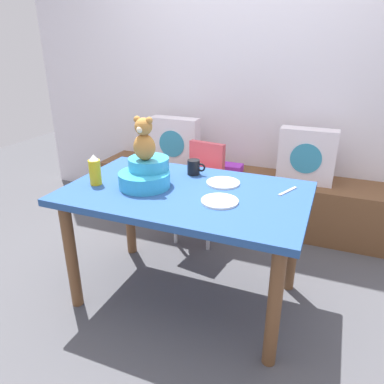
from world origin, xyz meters
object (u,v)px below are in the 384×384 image
object	(u,v)px
dinner_plate_far	(220,201)
dining_table	(186,207)
book_stack	(231,168)
pillow_floral_left	(175,142)
ketchup_bottle	(95,170)
coffee_mug	(194,167)
dinner_plate_near	(223,183)
highchair	(199,179)
pillow_floral_right	(307,156)
infant_seat_teal	(146,174)
teddy_bear	(144,140)

from	to	relation	value
dinner_plate_far	dining_table	bearing A→B (deg)	160.26
book_stack	dining_table	xyz separation A→B (m)	(0.07, -1.17, 0.14)
pillow_floral_left	dining_table	world-z (taller)	pillow_floral_left
ketchup_bottle	coffee_mug	distance (m)	0.61
dinner_plate_near	ketchup_bottle	bearing A→B (deg)	-157.45
pillow_floral_left	ketchup_bottle	distance (m)	1.27
highchair	dinner_plate_near	xyz separation A→B (m)	(0.37, -0.56, 0.22)
dining_table	ketchup_bottle	xyz separation A→B (m)	(-0.53, -0.11, 0.19)
coffee_mug	dinner_plate_far	xyz separation A→B (m)	(0.29, -0.35, -0.04)
book_stack	coffee_mug	distance (m)	0.95
dinner_plate_near	dinner_plate_far	distance (m)	0.27
pillow_floral_right	infant_seat_teal	xyz separation A→B (m)	(-0.80, -1.17, 0.13)
dining_table	infant_seat_teal	size ratio (longest dim) A/B	4.19
ketchup_bottle	dining_table	bearing A→B (deg)	11.96
ketchup_bottle	dinner_plate_far	world-z (taller)	ketchup_bottle
infant_seat_teal	dinner_plate_far	size ratio (longest dim) A/B	1.65
ketchup_bottle	dinner_plate_near	size ratio (longest dim) A/B	0.92
dining_table	coffee_mug	xyz separation A→B (m)	(-0.05, 0.27, 0.15)
pillow_floral_left	dinner_plate_far	bearing A→B (deg)	-56.19
pillow_floral_right	coffee_mug	size ratio (longest dim) A/B	3.67
infant_seat_teal	dinner_plate_far	bearing A→B (deg)	-7.57
infant_seat_teal	ketchup_bottle	xyz separation A→B (m)	(-0.29, -0.09, 0.02)
book_stack	teddy_bear	world-z (taller)	teddy_bear
pillow_floral_left	pillow_floral_right	size ratio (longest dim) A/B	1.00
book_stack	coffee_mug	size ratio (longest dim) A/B	1.67
pillow_floral_left	infant_seat_teal	bearing A→B (deg)	-73.33
dining_table	ketchup_bottle	world-z (taller)	ketchup_bottle
dining_table	ketchup_bottle	bearing A→B (deg)	-168.04
ketchup_bottle	pillow_floral_left	bearing A→B (deg)	92.77
pillow_floral_right	dinner_plate_near	xyz separation A→B (m)	(-0.39, -0.97, 0.07)
ketchup_bottle	highchair	bearing A→B (deg)	68.50
pillow_floral_left	dinner_plate_far	distance (m)	1.49
pillow_floral_right	dinner_plate_near	size ratio (longest dim) A/B	2.20
teddy_bear	dinner_plate_near	world-z (taller)	teddy_bear
pillow_floral_right	infant_seat_teal	bearing A→B (deg)	-124.46
infant_seat_teal	dining_table	bearing A→B (deg)	4.87
dinner_plate_far	ketchup_bottle	bearing A→B (deg)	-177.85
pillow_floral_right	dining_table	distance (m)	1.28
pillow_floral_left	dining_table	distance (m)	1.30
pillow_floral_left	coffee_mug	size ratio (longest dim) A/B	3.67
teddy_bear	coffee_mug	size ratio (longest dim) A/B	2.08
infant_seat_teal	ketchup_bottle	world-z (taller)	ketchup_bottle
book_stack	highchair	distance (m)	0.46
ketchup_bottle	pillow_floral_right	bearing A→B (deg)	49.12
pillow_floral_left	book_stack	size ratio (longest dim) A/B	2.20
teddy_bear	ketchup_bottle	distance (m)	0.36
pillow_floral_left	book_stack	world-z (taller)	pillow_floral_left
pillow_floral_left	ketchup_bottle	xyz separation A→B (m)	(0.06, -1.26, 0.15)
book_stack	ketchup_bottle	size ratio (longest dim) A/B	1.08
pillow_floral_left	coffee_mug	world-z (taller)	pillow_floral_left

